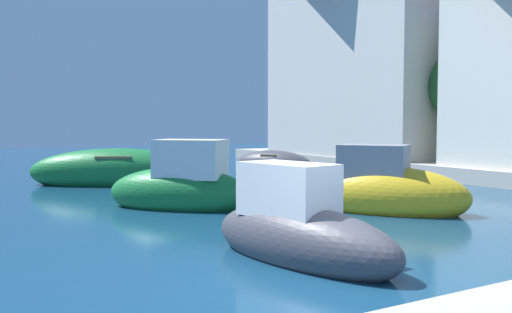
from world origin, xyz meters
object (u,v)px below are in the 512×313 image
Objects in this scene: moored_boat_2 at (385,191)px; moored_boat_8 at (273,164)px; quayside_tree at (476,86)px; waterfront_building_annex at (377,57)px; moored_boat_7 at (299,232)px; moored_boat_6 at (182,187)px; moored_boat_1 at (118,172)px.

moored_boat_8 is at bearing 126.44° from moored_boat_2.
quayside_tree is at bearing 81.69° from moored_boat_2.
moored_boat_8 is 7.57m from waterfront_building_annex.
moored_boat_7 is at bearing -62.27° from moored_boat_8.
waterfront_building_annex reaches higher than moored_boat_6.
quayside_tree is at bearing 15.67° from moored_boat_8.
moored_boat_1 is at bearing -111.40° from moored_boat_8.
quayside_tree reaches higher than moored_boat_2.
moored_boat_1 is 12.90m from quayside_tree.
moored_boat_8 is 7.98m from quayside_tree.
moored_boat_2 is at bearing -171.42° from moored_boat_6.
waterfront_building_annex is (12.64, 7.45, 4.42)m from moored_boat_6.
moored_boat_1 is 10.88m from moored_boat_7.
moored_boat_6 is at bearing 164.43° from moored_boat_7.
moored_boat_6 is at bearing -172.09° from quayside_tree.
moored_boat_1 is at bearing -171.21° from waterfront_building_annex.
quayside_tree is (8.48, 4.40, 2.81)m from moored_boat_2.
moored_boat_2 is 14.29m from waterfront_building_annex.
moored_boat_1 is at bearing 166.17° from moored_boat_7.
moored_boat_2 is at bearing 141.84° from moored_boat_1.
waterfront_building_annex reaches higher than moored_boat_7.
moored_boat_7 is (-4.09, -2.62, -0.05)m from moored_boat_2.
moored_boat_7 is 18.85m from waterfront_building_annex.
moored_boat_1 is 1.58× the size of moored_boat_7.
moored_boat_6 reaches higher than moored_boat_1.
moored_boat_2 is 4.54m from moored_boat_6.
moored_boat_7 is at bearing -93.08° from moored_boat_2.
quayside_tree reaches higher than moored_boat_8.
moored_boat_8 is at bearing -172.85° from waterfront_building_annex.
moored_boat_1 is 1.65× the size of moored_boat_8.
moored_boat_7 is 1.04× the size of moored_boat_8.
moored_boat_7 is at bearing 130.49° from moored_boat_6.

